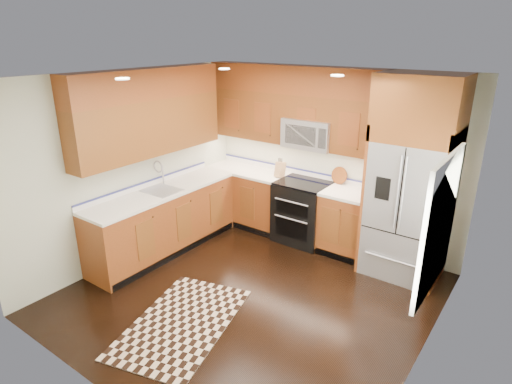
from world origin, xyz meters
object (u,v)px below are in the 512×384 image
Objects in this scene: range at (302,212)px; utensil_crock at (375,184)px; rug at (182,322)px; refrigerator at (411,180)px; knife_block at (280,169)px.

range is 1.18m from utensil_crock.
refrigerator is at bearing 42.89° from rug.
range is 0.57× the size of rug.
rug is 4.62× the size of utensil_crock.
knife_block is (-0.44, 0.04, 0.59)m from range.
rug is 3.15m from utensil_crock.
refrigerator is at bearing -2.17° from knife_block.
refrigerator reaches higher than knife_block.
knife_block is at bearing -172.52° from utensil_crock.
utensil_crock is (1.44, 0.19, 0.00)m from knife_block.
rug is (-0.03, -2.56, -0.46)m from range.
knife_block is 1.45m from utensil_crock.
knife_block is at bearing 175.15° from range.
range is at bearing -4.85° from knife_block.
range is 0.74m from knife_block.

